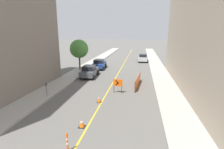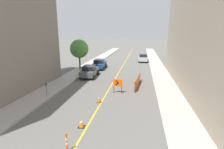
% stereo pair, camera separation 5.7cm
% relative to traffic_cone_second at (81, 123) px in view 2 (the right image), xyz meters
% --- Properties ---
extents(lane_stripe, '(0.12, 63.58, 0.01)m').
position_rel_traffic_cone_second_xyz_m(lane_stripe, '(0.36, 24.32, -0.27)').
color(lane_stripe, gold).
rests_on(lane_stripe, ground_plane).
extents(sidewalk_left, '(2.55, 63.58, 0.18)m').
position_rel_traffic_cone_second_xyz_m(sidewalk_left, '(-5.82, 24.32, -0.18)').
color(sidewalk_left, '#ADA89E').
rests_on(sidewalk_left, ground_plane).
extents(sidewalk_right, '(2.55, 63.58, 0.18)m').
position_rel_traffic_cone_second_xyz_m(sidewalk_right, '(6.53, 24.32, -0.18)').
color(sidewalk_right, '#ADA89E').
rests_on(sidewalk_right, ground_plane).
extents(building_facade_right, '(6.00, 21.75, 14.41)m').
position_rel_traffic_cone_second_xyz_m(building_facade_right, '(10.81, 9.17, 6.93)').
color(building_facade_right, tan).
rests_on(building_facade_right, ground_plane).
extents(traffic_cone_second, '(0.42, 0.42, 0.55)m').
position_rel_traffic_cone_second_xyz_m(traffic_cone_second, '(0.00, 0.00, 0.00)').
color(traffic_cone_second, black).
rests_on(traffic_cone_second, ground_plane).
extents(traffic_cone_third, '(0.37, 0.37, 0.64)m').
position_rel_traffic_cone_second_xyz_m(traffic_cone_third, '(0.15, 4.23, 0.04)').
color(traffic_cone_third, black).
rests_on(traffic_cone_third, ground_plane).
extents(delineator_post_front, '(0.30, 0.30, 1.08)m').
position_rel_traffic_cone_second_xyz_m(delineator_post_front, '(0.07, -2.43, 0.19)').
color(delineator_post_front, black).
rests_on(delineator_post_front, ground_plane).
extents(arrow_barricade_primary, '(0.94, 0.09, 1.44)m').
position_rel_traffic_cone_second_xyz_m(arrow_barricade_primary, '(1.45, 6.92, 0.74)').
color(arrow_barricade_primary, '#EF560C').
rests_on(arrow_barricade_primary, ground_plane).
extents(safety_mesh_fence, '(0.54, 4.74, 1.17)m').
position_rel_traffic_cone_second_xyz_m(safety_mesh_fence, '(3.41, 9.61, 0.31)').
color(safety_mesh_fence, '#EF560C').
rests_on(safety_mesh_fence, ground_plane).
extents(parked_car_curb_near, '(1.98, 4.37, 1.59)m').
position_rel_traffic_cone_second_xyz_m(parked_car_curb_near, '(-3.33, 12.94, 0.53)').
color(parked_car_curb_near, '#474C51').
rests_on(parked_car_curb_near, ground_plane).
extents(parked_car_curb_mid, '(1.99, 4.38, 1.59)m').
position_rel_traffic_cone_second_xyz_m(parked_car_curb_mid, '(-3.31, 18.69, 0.53)').
color(parked_car_curb_mid, navy).
rests_on(parked_car_curb_mid, ground_plane).
extents(parked_car_curb_far, '(1.94, 4.32, 1.59)m').
position_rel_traffic_cone_second_xyz_m(parked_car_curb_far, '(4.07, 27.26, 0.53)').
color(parked_car_curb_far, '#B7B7BC').
rests_on(parked_car_curb_far, ground_plane).
extents(parking_meter_near_curb, '(0.12, 0.11, 1.34)m').
position_rel_traffic_cone_second_xyz_m(parking_meter_near_curb, '(-4.90, 4.36, 0.85)').
color(parking_meter_near_curb, '#4C4C51').
rests_on(parking_meter_near_curb, sidewalk_left).
extents(street_tree_left_near, '(2.89, 2.89, 4.79)m').
position_rel_traffic_cone_second_xyz_m(street_tree_left_near, '(-5.95, 16.41, 3.24)').
color(street_tree_left_near, '#4C3823').
rests_on(street_tree_left_near, sidewalk_left).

